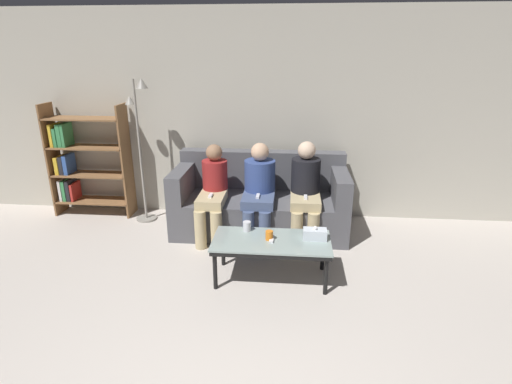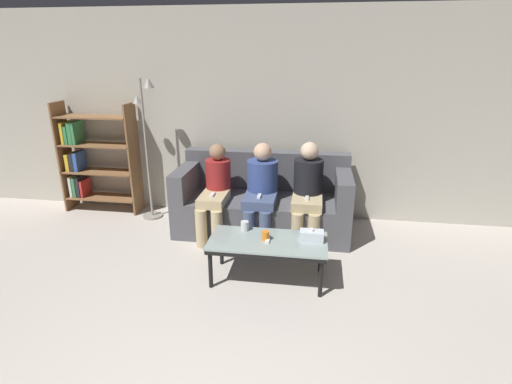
% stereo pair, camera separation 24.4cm
% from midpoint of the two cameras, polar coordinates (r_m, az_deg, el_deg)
% --- Properties ---
extents(wall_back, '(12.00, 0.06, 2.60)m').
position_cam_midpoint_polar(wall_back, '(5.12, 3.33, 10.63)').
color(wall_back, '#B7B2A3').
rests_on(wall_back, ground_plane).
extents(couch, '(2.05, 0.89, 0.91)m').
position_cam_midpoint_polar(couch, '(4.87, 2.52, -1.55)').
color(couch, '#515156').
rests_on(couch, ground_plane).
extents(coffee_table, '(1.11, 0.54, 0.42)m').
position_cam_midpoint_polar(coffee_table, '(3.79, 3.56, -7.48)').
color(coffee_table, '#8C9E99').
rests_on(coffee_table, ground_plane).
extents(cup_near_left, '(0.07, 0.07, 0.09)m').
position_cam_midpoint_polar(cup_near_left, '(3.75, 3.25, -6.27)').
color(cup_near_left, orange).
rests_on(cup_near_left, coffee_table).
extents(cup_near_right, '(0.08, 0.08, 0.10)m').
position_cam_midpoint_polar(cup_near_right, '(3.94, 0.16, -4.89)').
color(cup_near_right, silver).
rests_on(cup_near_right, coffee_table).
extents(tissue_box, '(0.22, 0.12, 0.13)m').
position_cam_midpoint_polar(tissue_box, '(3.79, 9.80, -6.18)').
color(tissue_box, silver).
rests_on(tissue_box, coffee_table).
extents(game_remote, '(0.04, 0.15, 0.02)m').
position_cam_midpoint_polar(game_remote, '(3.76, 3.57, -6.77)').
color(game_remote, white).
rests_on(game_remote, coffee_table).
extents(bookshelf, '(1.02, 0.32, 1.47)m').
position_cam_midpoint_polar(bookshelf, '(5.76, -21.51, 4.46)').
color(bookshelf, brown).
rests_on(bookshelf, ground_plane).
extents(standing_lamp, '(0.31, 0.26, 1.79)m').
position_cam_midpoint_polar(standing_lamp, '(5.16, -14.05, 7.91)').
color(standing_lamp, gray).
rests_on(standing_lamp, ground_plane).
extents(seated_person_left_end, '(0.31, 0.69, 1.08)m').
position_cam_midpoint_polar(seated_person_left_end, '(4.64, -4.30, 0.40)').
color(seated_person_left_end, tan).
rests_on(seated_person_left_end, ground_plane).
extents(seated_person_mid_left, '(0.36, 0.68, 1.10)m').
position_cam_midpoint_polar(seated_person_mid_left, '(4.59, 2.28, 0.59)').
color(seated_person_mid_left, '#47567A').
rests_on(seated_person_mid_left, ground_plane).
extents(seated_person_mid_right, '(0.33, 0.65, 1.13)m').
position_cam_midpoint_polar(seated_person_mid_right, '(4.56, 8.92, 0.36)').
color(seated_person_mid_right, tan).
rests_on(seated_person_mid_right, ground_plane).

